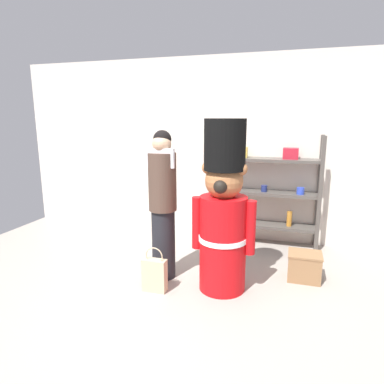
% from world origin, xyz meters
% --- Properties ---
extents(ground_plane, '(6.40, 6.40, 0.00)m').
position_xyz_m(ground_plane, '(0.00, 0.00, 0.00)').
color(ground_plane, '#9E9389').
extents(back_wall, '(6.40, 0.12, 2.60)m').
position_xyz_m(back_wall, '(0.00, 2.20, 1.30)').
color(back_wall, silver).
rests_on(back_wall, ground_plane).
extents(merchandise_shelf, '(1.48, 0.35, 1.53)m').
position_xyz_m(merchandise_shelf, '(0.67, 1.98, 0.78)').
color(merchandise_shelf, '#4C4742').
rests_on(merchandise_shelf, ground_plane).
extents(teddy_bear_guard, '(0.65, 0.49, 1.74)m').
position_xyz_m(teddy_bear_guard, '(0.39, 0.54, 0.81)').
color(teddy_bear_guard, red).
rests_on(teddy_bear_guard, ground_plane).
extents(person_shopper, '(0.31, 0.30, 1.62)m').
position_xyz_m(person_shopper, '(-0.29, 0.61, 0.86)').
color(person_shopper, black).
rests_on(person_shopper, ground_plane).
extents(shopping_bag, '(0.25, 0.11, 0.47)m').
position_xyz_m(shopping_bag, '(-0.26, 0.28, 0.18)').
color(shopping_bag, '#C1AD89').
rests_on(shopping_bag, ground_plane).
extents(display_crate, '(0.36, 0.29, 0.30)m').
position_xyz_m(display_crate, '(1.21, 1.00, 0.15)').
color(display_crate, olive).
rests_on(display_crate, ground_plane).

